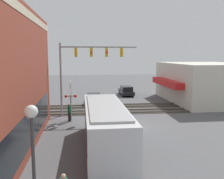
{
  "coord_description": "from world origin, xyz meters",
  "views": [
    {
      "loc": [
        -20.64,
        4.26,
        6.18
      ],
      "look_at": [
        5.29,
        1.13,
        2.62
      ],
      "focal_mm": 40.0,
      "sensor_mm": 36.0,
      "label": 1
    }
  ],
  "objects": [
    {
      "name": "ground_plane",
      "position": [
        0.0,
        0.0,
        0.0
      ],
      "size": [
        120.0,
        120.0,
        0.0
      ],
      "primitive_type": "plane",
      "color": "#565659"
    },
    {
      "name": "parked_car_black",
      "position": [
        17.56,
        -2.6,
        0.67
      ],
      "size": [
        4.87,
        1.82,
        1.44
      ],
      "color": "black",
      "rests_on": "ground"
    },
    {
      "name": "rail_track_near",
      "position": [
        6.0,
        0.0,
        0.03
      ],
      "size": [
        2.6,
        60.0,
        0.15
      ],
      "color": "#332D28",
      "rests_on": "ground"
    },
    {
      "name": "parked_car_white",
      "position": [
        10.93,
        2.8,
        0.64
      ],
      "size": [
        4.74,
        1.82,
        1.36
      ],
      "color": "silver",
      "rests_on": "ground"
    },
    {
      "name": "rail_track_far",
      "position": [
        9.2,
        0.0,
        0.03
      ],
      "size": [
        2.6,
        60.0,
        0.15
      ],
      "color": "#332D28",
      "rests_on": "ground"
    },
    {
      "name": "streetlamp",
      "position": [
        -12.37,
        5.94,
        2.74
      ],
      "size": [
        0.44,
        0.44,
        4.58
      ],
      "color": "#38383A",
      "rests_on": "ground"
    },
    {
      "name": "crossing_signal",
      "position": [
        3.36,
        5.38,
        2.3
      ],
      "size": [
        1.41,
        1.18,
        3.81
      ],
      "color": "gray",
      "rests_on": "ground"
    },
    {
      "name": "traffic_signal_gantry",
      "position": [
        4.96,
        3.92,
        5.62
      ],
      "size": [
        0.42,
        7.87,
        7.44
      ],
      "color": "gray",
      "rests_on": "ground"
    },
    {
      "name": "pedestrian_at_crossing",
      "position": [
        2.65,
        5.49,
        0.9
      ],
      "size": [
        0.34,
        0.34,
        1.75
      ],
      "color": "black",
      "rests_on": "ground"
    },
    {
      "name": "city_bus",
      "position": [
        -4.8,
        2.8,
        1.67
      ],
      "size": [
        10.06,
        2.59,
        3.02
      ],
      "color": "silver",
      "rests_on": "ground"
    },
    {
      "name": "shop_building",
      "position": [
        11.28,
        -12.24,
        2.58
      ],
      "size": [
        13.38,
        10.77,
        5.17
      ],
      "color": "beige",
      "rests_on": "ground"
    }
  ]
}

